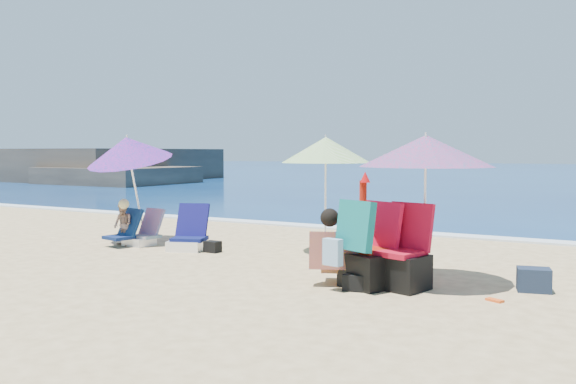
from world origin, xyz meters
The scene contains 19 objects.
ground centered at (0.00, 0.00, 0.00)m, with size 120.00×120.00×0.00m.
sea centered at (0.00, 45.00, -0.05)m, with size 120.00×80.00×0.12m.
foam centered at (0.00, 5.10, 0.02)m, with size 120.00×0.50×0.04m.
headland centered at (-27.29, 19.73, 0.57)m, with size 20.50×11.50×2.60m.
umbrella_turquoise centered at (2.06, 0.41, 1.74)m, with size 1.88×1.88×1.98m.
umbrella_striped centered at (-0.12, 1.98, 1.76)m, with size 1.99×1.99×2.01m.
umbrella_blue centered at (-3.85, 1.19, 1.78)m, with size 1.63×1.69×2.17m.
furled_umbrella centered at (0.91, 1.14, 0.79)m, with size 0.17×0.16×1.44m.
chair_navy centered at (-2.39, 1.13, 0.21)m, with size 0.78×0.88×0.80m.
chair_rainbow centered at (-3.46, 1.15, 0.18)m, with size 0.60×0.67×0.67m.
camp_chair_left centered at (1.89, 0.06, 0.32)m, with size 0.80×0.76×1.08m.
camp_chair_right centered at (1.47, -0.11, 0.41)m, with size 0.85×1.09×1.14m.
person_center centered at (1.12, -0.07, 0.48)m, with size 0.72×0.82×1.00m.
person_left centered at (-3.70, 0.88, 0.40)m, with size 0.61×0.67×0.88m.
bag_black_a centered at (-1.86, 1.13, 0.10)m, with size 0.27×0.21×0.19m.
bag_tan centered at (0.28, 1.04, 0.13)m, with size 0.34×0.27×0.26m.
bag_navy_b centered at (3.36, 0.71, 0.15)m, with size 0.45×0.38×0.29m.
bag_black_b centered at (1.40, -0.35, 0.10)m, with size 0.30×0.24×0.21m.
orange_item centered at (3.04, -0.05, 0.01)m, with size 0.22×0.16×0.03m.
Camera 1 is at (4.35, -7.24, 1.73)m, focal length 37.81 mm.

